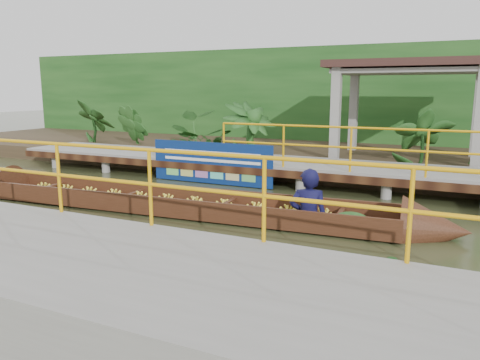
% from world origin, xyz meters
% --- Properties ---
extents(ground, '(80.00, 80.00, 0.00)m').
position_xyz_m(ground, '(0.00, 0.00, 0.00)').
color(ground, '#282F17').
rests_on(ground, ground).
extents(land_strip, '(30.00, 8.00, 0.45)m').
position_xyz_m(land_strip, '(0.00, 7.50, 0.23)').
color(land_strip, '#312618').
rests_on(land_strip, ground).
extents(far_dock, '(16.00, 2.06, 1.66)m').
position_xyz_m(far_dock, '(0.02, 3.43, 0.48)').
color(far_dock, gray).
rests_on(far_dock, ground).
extents(near_dock, '(18.00, 2.40, 1.73)m').
position_xyz_m(near_dock, '(1.00, -4.20, 0.30)').
color(near_dock, gray).
rests_on(near_dock, ground).
extents(pavilion, '(4.40, 3.00, 3.00)m').
position_xyz_m(pavilion, '(3.00, 6.30, 2.82)').
color(pavilion, gray).
rests_on(pavilion, ground).
extents(foliage_backdrop, '(30.00, 0.80, 4.00)m').
position_xyz_m(foliage_backdrop, '(0.00, 10.00, 2.00)').
color(foliage_backdrop, '#154014').
rests_on(foliage_backdrop, ground).
extents(vendor_boat, '(10.84, 1.78, 2.36)m').
position_xyz_m(vendor_boat, '(-0.32, -0.21, 0.26)').
color(vendor_boat, '#331B0D').
rests_on(vendor_boat, ground).
extents(blue_banner, '(3.41, 0.04, 1.07)m').
position_xyz_m(blue_banner, '(-1.34, 2.48, 0.56)').
color(blue_banner, navy).
rests_on(blue_banner, ground).
extents(tropical_plants, '(14.13, 1.13, 1.41)m').
position_xyz_m(tropical_plants, '(-1.75, 5.30, 1.16)').
color(tropical_plants, '#154014').
rests_on(tropical_plants, ground).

